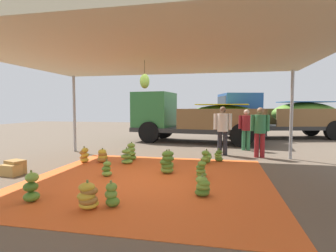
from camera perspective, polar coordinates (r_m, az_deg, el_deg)
name	(u,v)px	position (r m, az deg, el deg)	size (l,w,h in m)	color
ground_plane	(172,156)	(9.09, 0.95, -6.51)	(40.00, 40.00, 0.00)	brown
tarp_orange	(148,179)	(6.24, -4.20, -11.34)	(5.45, 5.41, 0.01)	#E05B23
tent_canopy	(147,55)	(6.05, -4.57, 14.95)	(8.00, 7.00, 2.89)	#9EA0A5
banana_bunch_0	(131,152)	(8.46, -7.86, -5.57)	(0.38, 0.40, 0.57)	#518428
banana_bunch_1	(167,163)	(6.69, -0.21, -7.89)	(0.46, 0.46, 0.60)	#75A83D
banana_bunch_2	(84,155)	(8.40, -17.47, -6.03)	(0.37, 0.33, 0.49)	gold
banana_bunch_3	(88,197)	(4.65, -16.75, -14.24)	(0.44, 0.43, 0.47)	gold
banana_bunch_4	(203,187)	(5.12, 7.43, -12.75)	(0.39, 0.41, 0.41)	#477523
banana_bunch_6	(107,169)	(6.62, -12.96, -9.01)	(0.33, 0.33, 0.41)	#75A83D
banana_bunch_7	(112,195)	(4.67, -11.94, -14.29)	(0.31, 0.30, 0.43)	#518428
banana_bunch_8	(170,159)	(7.46, 0.34, -7.16)	(0.36, 0.34, 0.49)	#75A83D
banana_bunch_9	(219,156)	(8.35, 10.77, -6.31)	(0.34, 0.33, 0.40)	#477523
banana_bunch_10	(31,188)	(5.34, -27.19, -11.73)	(0.37, 0.37, 0.54)	#518428
banana_bunch_11	(201,170)	(6.39, 7.11, -9.24)	(0.33, 0.34, 0.45)	#60932D
banana_bunch_12	(102,156)	(8.30, -13.85, -6.26)	(0.39, 0.43, 0.43)	#996628
banana_bunch_13	(127,157)	(7.94, -8.86, -6.57)	(0.48, 0.47, 0.48)	#75A83D
banana_bunch_14	(206,157)	(7.97, 8.20, -6.63)	(0.42, 0.40, 0.43)	#518428
cargo_truck_main	(193,117)	(12.84, 5.38, 1.91)	(6.38, 2.95, 2.40)	#2D2D2D
cargo_truck_far	(279,115)	(15.67, 22.62, 2.14)	(6.96, 3.77, 2.40)	#2D2D2D
worker_0	(223,127)	(9.44, 11.62, -0.17)	(0.62, 0.38, 1.69)	#26262D
worker_1	(260,128)	(9.28, 19.06, -0.49)	(0.61, 0.37, 1.66)	maroon
worker_2	(246,127)	(10.73, 16.39, -0.11)	(0.58, 0.35, 1.58)	#337A4C
crate_0	(11,170)	(7.58, -30.56, -8.12)	(0.42, 0.30, 0.27)	#B78947
crate_1	(15,167)	(7.69, -29.85, -7.64)	(0.44, 0.33, 0.35)	olive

